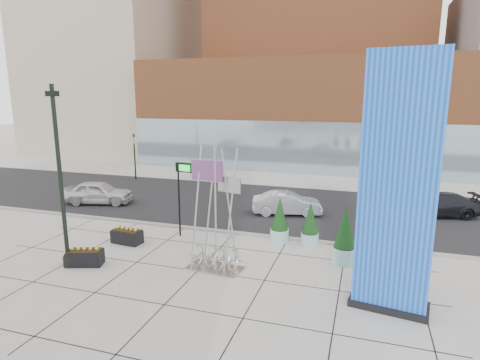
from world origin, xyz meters
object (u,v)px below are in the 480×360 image
(public_art_sculpture, at_px, (215,238))
(overhead_street_sign, at_px, (190,174))
(lamp_post, at_px, (62,196))
(car_white_west, at_px, (99,193))
(blue_pylon, at_px, (398,191))
(concrete_bollard, at_px, (140,234))
(car_silver_mid, at_px, (287,204))

(public_art_sculpture, height_order, overhead_street_sign, public_art_sculpture)
(lamp_post, relative_size, car_white_west, 1.71)
(lamp_post, height_order, overhead_street_sign, lamp_post)
(blue_pylon, xyz_separation_m, concrete_bollard, (-12.11, 3.26, -4.00))
(concrete_bollard, bearing_deg, lamp_post, -108.80)
(lamp_post, bearing_deg, blue_pylon, 2.51)
(lamp_post, distance_m, overhead_street_sign, 6.30)
(car_silver_mid, bearing_deg, public_art_sculpture, 157.29)
(concrete_bollard, distance_m, overhead_street_sign, 4.12)
(overhead_street_sign, height_order, car_silver_mid, overhead_street_sign)
(public_art_sculpture, height_order, concrete_bollard, public_art_sculpture)
(lamp_post, relative_size, concrete_bollard, 12.27)
(public_art_sculpture, bearing_deg, concrete_bollard, 163.72)
(car_white_west, bearing_deg, public_art_sculpture, -137.76)
(blue_pylon, bearing_deg, overhead_street_sign, 164.23)
(car_white_west, height_order, car_silver_mid, car_white_west)
(blue_pylon, xyz_separation_m, lamp_post, (-13.43, -0.59, -1.07))
(lamp_post, relative_size, public_art_sculpture, 1.45)
(overhead_street_sign, relative_size, car_silver_mid, 0.93)
(car_silver_mid, bearing_deg, lamp_post, 130.36)
(blue_pylon, bearing_deg, lamp_post, -168.39)
(public_art_sculpture, xyz_separation_m, car_silver_mid, (1.39, 9.01, -0.72))
(public_art_sculpture, distance_m, concrete_bollard, 5.56)
(blue_pylon, relative_size, public_art_sculpture, 1.64)
(overhead_street_sign, bearing_deg, concrete_bollard, -143.42)
(public_art_sculpture, distance_m, car_white_west, 13.95)
(overhead_street_sign, height_order, car_white_west, overhead_street_sign)
(lamp_post, distance_m, car_white_west, 11.05)
(car_white_west, distance_m, car_silver_mid, 13.13)
(public_art_sculpture, bearing_deg, car_white_west, 153.35)
(car_silver_mid, bearing_deg, overhead_street_sign, 130.39)
(overhead_street_sign, xyz_separation_m, car_silver_mid, (4.05, 5.64, -2.75))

